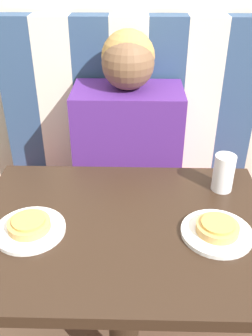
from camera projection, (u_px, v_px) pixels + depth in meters
name	position (u px, v px, depth m)	size (l,w,h in m)	color
booth_seat	(128.00, 225.00, 1.78)	(1.11, 0.49, 0.46)	maroon
booth_backrest	(129.00, 96.00, 1.66)	(1.11, 0.10, 0.68)	navy
dining_table	(123.00, 257.00, 1.08)	(0.82, 0.60, 0.73)	black
person	(128.00, 122.00, 1.51)	(0.43, 0.25, 0.66)	#4C237A
plate_left	(30.00, 230.00, 0.99)	(0.19, 0.19, 0.01)	white
plate_right	(217.00, 233.00, 0.98)	(0.19, 0.19, 0.01)	white
pizza_left	(29.00, 224.00, 0.98)	(0.11, 0.11, 0.03)	tan
pizza_right	(218.00, 227.00, 0.97)	(0.11, 0.11, 0.03)	tan
drinking_cup	(224.00, 173.00, 1.13)	(0.06, 0.06, 0.12)	silver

